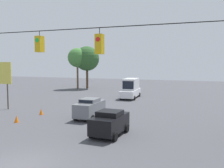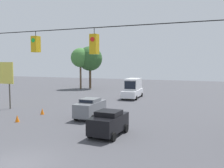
{
  "view_description": "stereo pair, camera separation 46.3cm",
  "coord_description": "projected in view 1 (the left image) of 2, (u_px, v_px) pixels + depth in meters",
  "views": [
    {
      "loc": [
        -9.33,
        10.31,
        5.46
      ],
      "look_at": [
        -1.2,
        -10.71,
        3.56
      ],
      "focal_mm": 40.0,
      "sensor_mm": 36.0,
      "label": 1
    },
    {
      "loc": [
        -9.76,
        10.14,
        5.46
      ],
      "look_at": [
        -1.2,
        -10.71,
        3.56
      ],
      "focal_mm": 40.0,
      "sensor_mm": 36.0,
      "label": 2
    }
  ],
  "objects": [
    {
      "name": "box_truck_white_withflow_deep",
      "position": [
        131.0,
        88.0,
        39.03
      ],
      "size": [
        2.7,
        6.51,
        3.03
      ],
      "color": "silver",
      "rests_on": "ground_plane"
    },
    {
      "name": "traffic_cone_third",
      "position": [
        41.0,
        112.0,
        26.37
      ],
      "size": [
        0.41,
        0.41,
        0.66
      ],
      "primitive_type": "cone",
      "color": "orange",
      "rests_on": "ground_plane"
    },
    {
      "name": "sedan_grey_withflow_mid",
      "position": [
        90.0,
        108.0,
        24.63
      ],
      "size": [
        2.03,
        4.19,
        1.98
      ],
      "color": "slate",
      "rests_on": "ground_plane"
    },
    {
      "name": "sedan_black_crossing_near",
      "position": [
        110.0,
        122.0,
        18.81
      ],
      "size": [
        2.14,
        3.85,
        1.88
      ],
      "color": "black",
      "rests_on": "ground_plane"
    },
    {
      "name": "overhead_signal_span",
      "position": [
        14.0,
        74.0,
        12.87
      ],
      "size": [
        22.47,
        0.38,
        7.76
      ],
      "color": "#4C473D",
      "rests_on": "ground_plane"
    },
    {
      "name": "traffic_cone_second",
      "position": [
        16.0,
        119.0,
        22.93
      ],
      "size": [
        0.41,
        0.41,
        0.66
      ],
      "primitive_type": "cone",
      "color": "orange",
      "rests_on": "ground_plane"
    },
    {
      "name": "tree_horizon_right",
      "position": [
        77.0,
        58.0,
        52.15
      ],
      "size": [
        4.03,
        4.03,
        8.61
      ],
      "color": "brown",
      "rests_on": "ground_plane"
    },
    {
      "name": "tree_horizon_left",
      "position": [
        87.0,
        59.0,
        52.99
      ],
      "size": [
        5.23,
        5.23,
        9.03
      ],
      "color": "#4C3823",
      "rests_on": "ground_plane"
    },
    {
      "name": "ground_plane",
      "position": [
        19.0,
        165.0,
        13.39
      ],
      "size": [
        140.0,
        140.0,
        0.0
      ],
      "primitive_type": "plane",
      "color": "#47474C"
    }
  ]
}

